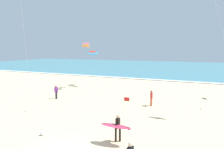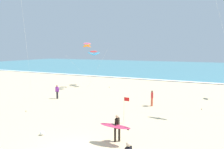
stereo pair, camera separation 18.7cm
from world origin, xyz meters
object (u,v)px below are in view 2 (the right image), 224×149
at_px(surfer_lead, 116,126).
at_px(bystander_purple_top, 57,92).
at_px(kite_arc_scarlet_mid, 93,53).
at_px(kite_arc_rose_high, 87,45).
at_px(bystander_red_top, 152,98).
at_px(beach_ball, 42,133).
at_px(lifeguard_flag, 125,107).

distance_m(surfer_lead, bystander_purple_top, 13.06).
xyz_separation_m(kite_arc_scarlet_mid, kite_arc_rose_high, (0.15, -2.06, 1.18)).
bearing_deg(bystander_purple_top, surfer_lead, -34.96).
xyz_separation_m(kite_arc_scarlet_mid, bystander_red_top, (11.19, -7.81, -4.25)).
relative_size(bystander_purple_top, beach_ball, 5.68).
height_order(kite_arc_rose_high, bystander_red_top, kite_arc_rose_high).
bearing_deg(bystander_red_top, kite_arc_scarlet_mid, 145.07).
relative_size(kite_arc_rose_high, bystander_red_top, 4.14).
bearing_deg(lifeguard_flag, kite_arc_scarlet_mid, 127.87).
bearing_deg(bystander_purple_top, kite_arc_rose_high, 93.25).
distance_m(kite_arc_rose_high, bystander_purple_top, 9.09).
xyz_separation_m(surfer_lead, bystander_purple_top, (-10.70, 7.48, -0.23)).
xyz_separation_m(kite_arc_rose_high, bystander_red_top, (11.04, -5.75, -5.43)).
distance_m(kite_arc_rose_high, lifeguard_flag, 16.21).
xyz_separation_m(surfer_lead, bystander_red_top, (-0.08, 9.02, -0.23)).
xyz_separation_m(bystander_red_top, lifeguard_flag, (-0.69, -5.69, 0.45)).
bearing_deg(surfer_lead, kite_arc_scarlet_mid, 123.80).
bearing_deg(beach_ball, bystander_red_top, 64.39).
height_order(surfer_lead, kite_arc_scarlet_mid, kite_arc_scarlet_mid).
relative_size(kite_arc_rose_high, lifeguard_flag, 3.13).
bearing_deg(beach_ball, lifeguard_flag, 46.56).
distance_m(surfer_lead, kite_arc_scarlet_mid, 20.65).
bearing_deg(kite_arc_rose_high, beach_ball, -68.55).
bearing_deg(bystander_purple_top, lifeguard_flag, -22.72).
height_order(bystander_red_top, beach_ball, bystander_red_top).
bearing_deg(bystander_red_top, beach_ball, -115.61).
bearing_deg(kite_arc_scarlet_mid, kite_arc_rose_high, -85.87).
relative_size(bystander_purple_top, lifeguard_flag, 0.76).
bearing_deg(kite_arc_rose_high, lifeguard_flag, -47.86).
height_order(kite_arc_scarlet_mid, bystander_purple_top, kite_arc_scarlet_mid).
bearing_deg(bystander_purple_top, beach_ball, -55.80).
xyz_separation_m(kite_arc_scarlet_mid, bystander_purple_top, (0.56, -9.35, -4.25)).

